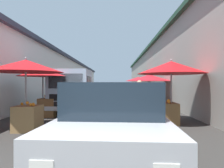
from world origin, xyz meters
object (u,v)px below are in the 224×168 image
object	(u,v)px
fruit_stall_far_left	(171,74)
plastic_stool	(68,114)
hatchback_car	(115,120)
vendor_by_crates	(139,97)
fruit_stall_mid_lane	(44,81)
fruit_stall_near_left	(26,74)
fruit_stall_far_right	(150,81)
fruit_stall_near_right	(139,81)
parked_scooter	(62,99)
delivery_truck	(74,92)

from	to	relation	value
fruit_stall_far_left	plastic_stool	distance (m)	4.00
hatchback_car	vendor_by_crates	xyz separation A→B (m)	(4.47, -1.00, 0.17)
fruit_stall_mid_lane	plastic_stool	size ratio (longest dim) A/B	5.03
fruit_stall_near_left	vendor_by_crates	size ratio (longest dim) A/B	1.47
fruit_stall_far_right	hatchback_car	world-z (taller)	fruit_stall_far_right
fruit_stall_mid_lane	fruit_stall_near_right	distance (m)	12.12
fruit_stall_mid_lane	fruit_stall_far_left	bearing A→B (deg)	-104.43
fruit_stall_near_right	vendor_by_crates	bearing A→B (deg)	173.76
fruit_stall_far_left	parked_scooter	bearing A→B (deg)	44.01
fruit_stall_mid_lane	hatchback_car	xyz separation A→B (m)	(-4.81, -3.10, -0.84)
fruit_stall_far_right	fruit_stall_far_left	xyz separation A→B (m)	(-5.36, 0.16, 0.15)
fruit_stall_near_left	delivery_truck	xyz separation A→B (m)	(3.66, -0.72, -0.68)
fruit_stall_far_left	plastic_stool	bearing A→B (deg)	91.38
delivery_truck	fruit_stall_near_left	bearing A→B (deg)	168.81
fruit_stall_far_right	plastic_stool	size ratio (longest dim) A/B	6.43
fruit_stall_near_right	fruit_stall_near_left	distance (m)	14.27
fruit_stall_near_left	delivery_truck	distance (m)	3.79
fruit_stall_near_left	fruit_stall_far_left	bearing A→B (deg)	-76.35
fruit_stall_far_left	fruit_stall_near_left	world-z (taller)	fruit_stall_far_left
fruit_stall_mid_lane	vendor_by_crates	world-z (taller)	fruit_stall_mid_lane
plastic_stool	fruit_stall_near_left	bearing A→B (deg)	135.16
fruit_stall_near_right	parked_scooter	size ratio (longest dim) A/B	1.50
fruit_stall_mid_lane	vendor_by_crates	xyz separation A→B (m)	(-0.34, -4.10, -0.67)
fruit_stall_near_right	parked_scooter	distance (m)	8.74
hatchback_car	parked_scooter	bearing A→B (deg)	21.03
fruit_stall_near_right	hatchback_car	bearing A→B (deg)	171.93
fruit_stall_far_right	plastic_stool	bearing A→B (deg)	144.54
fruit_stall_far_right	vendor_by_crates	xyz separation A→B (m)	(-4.38, 1.18, -0.74)
fruit_stall_near_left	delivery_truck	bearing A→B (deg)	-11.19
fruit_stall_near_right	delivery_truck	world-z (taller)	fruit_stall_near_right
vendor_by_crates	fruit_stall_near_right	bearing A→B (deg)	-6.24
fruit_stall_far_left	vendor_by_crates	bearing A→B (deg)	46.21
fruit_stall_far_right	vendor_by_crates	bearing A→B (deg)	164.90
hatchback_car	plastic_stool	distance (m)	3.83
fruit_stall_near_left	parked_scooter	distance (m)	7.10
delivery_truck	vendor_by_crates	size ratio (longest dim) A/B	3.14
fruit_stall_far_left	delivery_truck	world-z (taller)	fruit_stall_far_left
delivery_truck	parked_scooter	world-z (taller)	delivery_truck
hatchback_car	plastic_stool	world-z (taller)	hatchback_car
fruit_stall_far_right	plastic_stool	distance (m)	6.82
fruit_stall_far_right	fruit_stall_near_right	world-z (taller)	fruit_stall_near_right
vendor_by_crates	parked_scooter	size ratio (longest dim) A/B	0.94
hatchback_car	parked_scooter	world-z (taller)	hatchback_car
fruit_stall_mid_lane	plastic_stool	xyz separation A→B (m)	(-1.41, -1.40, -1.25)
fruit_stall_far_right	fruit_stall_near_right	xyz separation A→B (m)	(6.84, -0.04, 0.07)
fruit_stall_far_right	vendor_by_crates	world-z (taller)	fruit_stall_far_right
parked_scooter	fruit_stall_near_left	bearing A→B (deg)	-173.49
fruit_stall_mid_lane	hatchback_car	bearing A→B (deg)	-147.16
delivery_truck	fruit_stall_mid_lane	bearing A→B (deg)	138.14
fruit_stall_far_left	hatchback_car	size ratio (longest dim) A/B	0.62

